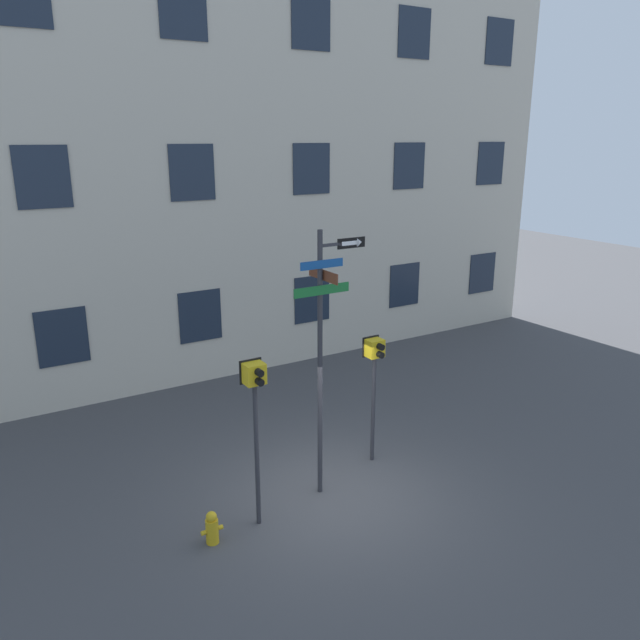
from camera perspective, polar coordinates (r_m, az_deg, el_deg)
ground_plane at (r=11.99m, az=1.40°, el=-15.74°), size 60.00×60.00×0.00m
building_facade at (r=16.39m, az=-12.41°, el=19.54°), size 24.00×0.63×14.75m
street_sign_pole at (r=10.88m, az=0.32°, el=-1.94°), size 1.44×0.91×4.91m
pedestrian_signal_left at (r=10.21m, az=-5.94°, el=-7.30°), size 0.39×0.40×2.95m
pedestrian_signal_right at (r=12.32m, az=5.00°, el=-4.20°), size 0.38×0.40×2.63m
fire_hydrant at (r=10.82m, az=-9.85°, el=-18.22°), size 0.37×0.21×0.57m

